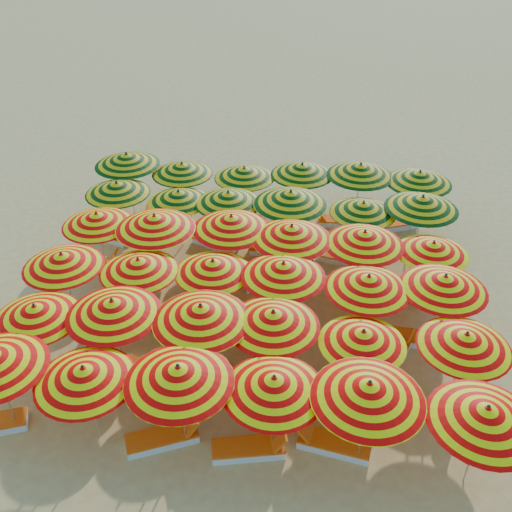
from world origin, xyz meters
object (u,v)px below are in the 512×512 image
lounger_23 (230,217)px  lounger_8 (129,312)px  umbrella_24 (117,188)px  lounger_3 (332,443)px  umbrella_10 (363,337)px  umbrella_16 (368,283)px  umbrella_23 (433,248)px  umbrella_20 (231,222)px  umbrella_28 (363,208)px  umbrella_22 (364,238)px  umbrella_18 (97,219)px  umbrella_33 (302,169)px  umbrella_11 (465,340)px  lounger_2 (250,448)px  lounger_16 (373,296)px  umbrella_1 (84,375)px  umbrella_7 (113,308)px  umbrella_3 (274,385)px  umbrella_2 (179,374)px  lounger_4 (145,371)px  umbrella_12 (62,260)px  umbrella_30 (127,159)px  lounger_12 (413,338)px  umbrella_26 (228,198)px  lounger_18 (111,235)px  lounger_19 (217,243)px  umbrella_14 (213,267)px  umbrella_25 (179,196)px  umbrella_34 (360,170)px  lounger_17 (438,296)px  lounger_10 (265,321)px  umbrella_5 (486,415)px  lounger_15 (271,284)px  lounger_11 (381,340)px  umbrella_9 (273,319)px  umbrella_32 (244,173)px  lounger_13 (95,264)px  beachgoer_a (137,308)px  lounger_6 (336,383)px  lounger_25 (396,224)px  umbrella_8 (201,313)px  lounger_5 (250,374)px  umbrella_35 (419,177)px  lounger_20 (272,248)px  umbrella_27 (291,198)px  lounger_9 (235,324)px  lounger_21 (343,258)px  lounger_24 (339,221)px  umbrella_21 (291,232)px  umbrella_19 (155,222)px  lounger_14 (219,274)px  umbrella_15 (283,270)px

lounger_23 → lounger_8: bearing=79.2°
umbrella_24 → lounger_3: umbrella_24 is taller
umbrella_10 → lounger_3: umbrella_10 is taller
umbrella_16 → umbrella_23: (2.00, 2.16, -0.16)m
umbrella_20 → lounger_23: 4.44m
umbrella_28 → umbrella_22: bearing=-91.5°
umbrella_18 → umbrella_33: bearing=34.2°
umbrella_11 → umbrella_18: 11.44m
lounger_2 → lounger_16: 6.86m
umbrella_1 → umbrella_7: bearing=91.3°
umbrella_1 → umbrella_3: (4.19, 0.19, 0.02)m
umbrella_2 → lounger_4: bearing=128.1°
umbrella_2 → lounger_3: (3.48, 0.25, -2.14)m
umbrella_12 → umbrella_24: bearing=88.3°
umbrella_30 → lounger_12: 12.11m
umbrella_26 → lounger_18: 4.89m
umbrella_2 → lounger_19: umbrella_2 is taller
umbrella_14 → umbrella_25: umbrella_14 is taller
umbrella_1 → lounger_23: 10.66m
umbrella_2 → lounger_23: size_ratio=1.63×
umbrella_34 → lounger_17: (2.52, -4.38, -2.11)m
umbrella_7 → umbrella_26: size_ratio=1.09×
umbrella_23 → lounger_10: umbrella_23 is taller
umbrella_5 → umbrella_11: bearing=89.4°
lounger_15 → lounger_11: bearing=139.0°
umbrella_9 → umbrella_32: umbrella_9 is taller
umbrella_32 → umbrella_2: bearing=-90.2°
umbrella_28 → lounger_17: bearing=-38.7°
lounger_13 → beachgoer_a: bearing=-52.9°
lounger_6 → lounger_8: 6.63m
lounger_25 → umbrella_20: bearing=-165.3°
umbrella_8 → lounger_5: size_ratio=1.48×
umbrella_35 → lounger_3: bearing=-105.6°
lounger_20 → lounger_11: bearing=124.9°
umbrella_27 → umbrella_34: 3.42m
lounger_9 → lounger_21: size_ratio=0.96×
umbrella_23 → lounger_24: umbrella_23 is taller
lounger_2 → beachgoer_a: bearing=121.8°
umbrella_21 → lounger_18: 7.47m
umbrella_8 → umbrella_28: (4.19, 6.17, -0.25)m
umbrella_8 → umbrella_21: umbrella_8 is taller
umbrella_1 → umbrella_25: bearing=89.1°
lounger_9 → umbrella_35: bearing=49.9°
umbrella_19 → lounger_14: bearing=14.7°
umbrella_15 → umbrella_33: (0.18, 6.40, -0.07)m
lounger_21 → lounger_25: (2.03, 2.51, 0.00)m
umbrella_7 → umbrella_34: 10.69m
lounger_3 → lounger_4: same height
umbrella_11 → lounger_17: bearing=85.9°
umbrella_2 → umbrella_21: bearing=71.3°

